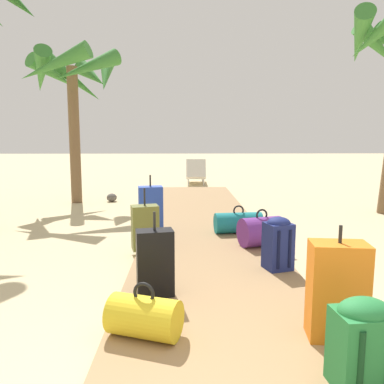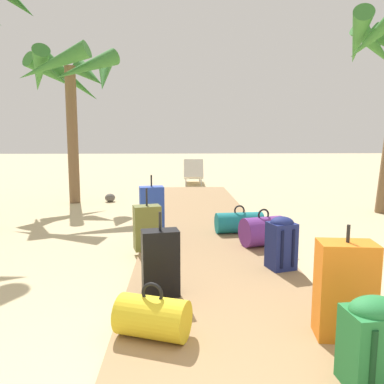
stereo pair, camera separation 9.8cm
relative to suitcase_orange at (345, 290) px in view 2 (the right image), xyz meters
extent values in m
plane|color=#CCB789|center=(-0.76, 2.59, -0.43)|extent=(60.00, 60.00, 0.00)
cube|color=#9E7A51|center=(-0.76, 3.53, -0.39)|extent=(1.79, 9.41, 0.08)
cube|color=orange|center=(0.00, 0.00, 0.00)|extent=(0.41, 0.28, 0.69)
cylinder|color=black|center=(0.00, 0.00, 0.41)|extent=(0.02, 0.02, 0.12)
cylinder|color=#6B2D84|center=(-0.06, 2.30, -0.16)|extent=(0.63, 0.52, 0.38)
torus|color=black|center=(-0.06, 2.30, 0.06)|extent=(0.16, 0.07, 0.16)
cube|color=navy|center=(-0.06, 1.42, -0.09)|extent=(0.33, 0.31, 0.51)
ellipsoid|color=navy|center=(-0.06, 1.42, 0.16)|extent=(0.31, 0.30, 0.13)
cylinder|color=black|center=(-0.09, 1.28, -0.09)|extent=(0.04, 0.04, 0.40)
cylinder|color=black|center=(0.04, 1.32, -0.09)|extent=(0.04, 0.04, 0.40)
cylinder|color=#197A7F|center=(-0.26, 2.99, -0.19)|extent=(0.73, 0.38, 0.30)
torus|color=black|center=(-0.26, 2.99, -0.01)|extent=(0.17, 0.04, 0.16)
cube|color=#2847B7|center=(-1.55, 2.92, 0.01)|extent=(0.38, 0.28, 0.71)
cylinder|color=black|center=(-1.55, 2.92, 0.45)|extent=(0.02, 0.02, 0.17)
cube|color=black|center=(-1.33, 0.77, -0.05)|extent=(0.36, 0.25, 0.60)
cylinder|color=black|center=(-1.33, 0.77, 0.33)|extent=(0.02, 0.02, 0.16)
cube|color=olive|center=(-1.56, 2.19, -0.07)|extent=(0.38, 0.30, 0.56)
cylinder|color=black|center=(-1.56, 2.19, 0.33)|extent=(0.02, 0.02, 0.22)
cylinder|color=gold|center=(-1.36, 0.04, -0.20)|extent=(0.57, 0.44, 0.29)
torus|color=black|center=(-1.36, 0.04, -0.02)|extent=(0.16, 0.08, 0.16)
cube|color=#237538|center=(-0.07, -0.54, -0.12)|extent=(0.34, 0.27, 0.45)
ellipsoid|color=#237538|center=(-0.07, -0.54, 0.11)|extent=(0.32, 0.26, 0.16)
cylinder|color=#113A1C|center=(-0.14, -0.67, -0.12)|extent=(0.04, 0.04, 0.36)
cylinder|color=brown|center=(-3.54, 6.20, 1.10)|extent=(0.24, 0.29, 3.05)
cone|color=#387A33|center=(-2.81, 6.28, 2.45)|extent=(0.51, 1.46, 1.10)
cone|color=#387A33|center=(-3.18, 6.56, 2.47)|extent=(1.02, 1.01, 0.80)
cone|color=#387A33|center=(-3.69, 6.91, 2.42)|extent=(1.41, 0.63, 1.18)
cone|color=#387A33|center=(-4.06, 6.54, 2.51)|extent=(1.00, 1.27, 0.78)
cone|color=#387A33|center=(-4.11, 5.93, 2.45)|extent=(0.87, 1.28, 0.98)
cone|color=#387A33|center=(-3.66, 5.43, 2.52)|extent=(1.63, 0.60, 0.88)
cone|color=#387A33|center=(-3.05, 5.64, 2.50)|extent=(1.38, 1.27, 0.93)
cone|color=#387A33|center=(2.73, 5.14, 2.83)|extent=(1.19, 0.70, 0.95)
cone|color=#387A33|center=(2.22, 4.82, 2.89)|extent=(0.80, 1.50, 0.92)
cone|color=#387A33|center=(2.33, 4.36, 2.87)|extent=(0.83, 1.30, 0.91)
cube|color=white|center=(-0.68, 9.73, -0.17)|extent=(0.62, 1.41, 0.08)
cube|color=white|center=(-0.69, 9.14, 0.11)|extent=(0.61, 0.43, 0.56)
cylinder|color=silver|center=(-0.91, 10.29, -0.32)|extent=(0.04, 0.04, 0.22)
cylinder|color=silver|center=(-0.43, 10.29, -0.32)|extent=(0.04, 0.04, 0.22)
cylinder|color=silver|center=(-0.93, 9.17, -0.32)|extent=(0.04, 0.04, 0.22)
cylinder|color=silver|center=(-0.45, 9.17, -0.32)|extent=(0.04, 0.04, 0.22)
ellipsoid|color=#5B5651|center=(-2.76, 6.29, -0.33)|extent=(0.30, 0.31, 0.19)
camera|label=1|loc=(-1.07, -2.49, 1.06)|focal=35.36mm
camera|label=2|loc=(-1.17, -2.49, 1.06)|focal=35.36mm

